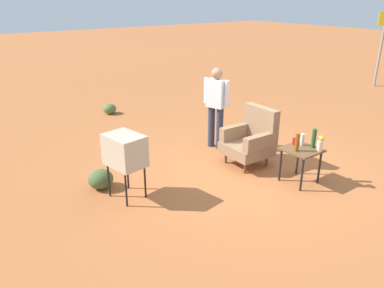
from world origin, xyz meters
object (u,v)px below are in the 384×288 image
Objects in this scene: side_table at (301,154)px; tv_on_stand at (125,151)px; road_sign at (381,45)px; person_standing at (216,103)px; armchair at (251,138)px; bottle_short_clear at (302,140)px; flower_vase at (320,143)px; bottle_wine_green at (314,138)px; soda_can_red at (294,141)px; bottle_tall_amber at (297,142)px.

side_table is 0.59× the size of tv_on_stand.
person_standing is at bearing -82.27° from road_sign.
armchair is 0.98m from bottle_short_clear.
bottle_wine_green is at bearing 159.09° from flower_vase.
bottle_wine_green is at bearing -67.41° from road_sign.
tv_on_stand is 3.89× the size of flower_vase.
armchair reaches higher than bottle_short_clear.
flower_vase is (0.43, 0.09, 0.09)m from soda_can_red.
bottle_short_clear is (-0.10, 0.13, 0.19)m from side_table.
armchair is at bearing 0.54° from person_standing.
armchair is 1.76× the size of side_table.
bottle_tall_amber is at bearing -0.34° from person_standing.
bottle_wine_green reaches higher than bottle_short_clear.
road_sign is at bearing 110.51° from soda_can_red.
armchair is 1.03× the size of tv_on_stand.
side_table is 4.95× the size of soda_can_red.
tv_on_stand is 2.72m from bottle_tall_amber.
road_sign is 20.00× the size of soda_can_red.
tv_on_stand is 2.56m from person_standing.
bottle_short_clear reaches higher than side_table.
soda_can_red is (-0.27, -0.15, -0.10)m from bottle_wine_green.
bottle_short_clear is at bearing 129.65° from side_table.
road_sign is (-3.14, 7.90, 0.86)m from side_table.
person_standing is at bearing 179.66° from bottle_tall_amber.
road_sign is at bearing 113.47° from flower_vase.
soda_can_red reaches higher than side_table.
bottle_wine_green is 2.62× the size of soda_can_red.
bottle_wine_green reaches higher than side_table.
soda_can_red is (-0.10, -0.08, -0.04)m from bottle_short_clear.
bottle_tall_amber is (3.14, -8.05, -0.63)m from road_sign.
bottle_tall_amber is at bearing -129.30° from flower_vase.
tv_on_stand is at bearing -112.97° from bottle_short_clear.
bottle_wine_green is at bearing 22.64° from bottle_short_clear.
armchair is 4.00× the size of flower_vase.
person_standing is 5.12× the size of bottle_wine_green.
bottle_wine_green is at bearing 71.40° from side_table.
road_sign reaches higher than bottle_short_clear.
person_standing reaches higher than side_table.
bottle_tall_amber is at bearing -68.66° from road_sign.
armchair is 0.87m from soda_can_red.
bottle_wine_green is at bearing 29.81° from soda_can_red.
bottle_tall_amber is at bearing -1.21° from armchair.
road_sign is 8.37m from bottle_wine_green.
bottle_wine_green is (1.10, 0.32, 0.27)m from armchair.
bottle_wine_green is (0.17, 0.07, 0.06)m from bottle_short_clear.
person_standing is 1.98m from bottle_short_clear.
soda_can_red is (0.83, 0.17, 0.17)m from armchair.
tv_on_stand is 3.43× the size of bottle_tall_amber.
flower_vase is (0.23, 0.13, 0.24)m from side_table.
bottle_short_clear is at bearing 15.16° from armchair.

